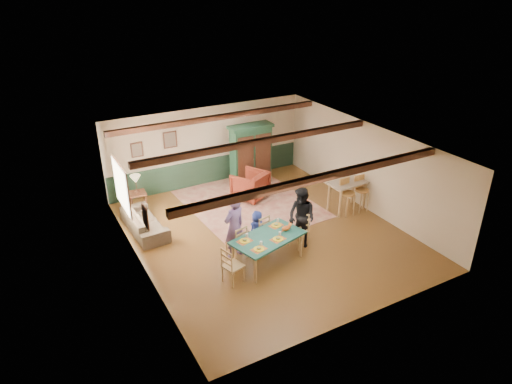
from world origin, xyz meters
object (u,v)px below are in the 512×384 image
dining_chair_end_right (298,230)px  counter_table (347,196)px  dining_chair_end_left (233,265)px  person_woman (301,217)px  person_child (257,228)px  bar_stool_left (347,198)px  bar_stool_right (362,194)px  dining_chair_far_left (237,241)px  end_table (138,202)px  armchair (250,185)px  sofa (144,222)px  cat (286,228)px  armoire (251,155)px  dining_chair_far_right (259,230)px  person_man (234,227)px  table_lamp (136,184)px  dining_table (268,250)px

dining_chair_end_right → counter_table: bearing=97.7°
dining_chair_end_left → dining_chair_end_right: (2.23, 0.59, 0.00)m
person_woman → person_child: person_woman is taller
bar_stool_left → bar_stool_right: size_ratio=1.03×
dining_chair_end_right → bar_stool_left: size_ratio=0.83×
person_woman → counter_table: size_ratio=1.45×
person_child → dining_chair_far_left: bearing=5.7°
dining_chair_far_left → end_table: 4.03m
person_child → armchair: 2.86m
dining_chair_end_right → sofa: (-3.39, 2.76, -0.18)m
cat → armchair: cat is taller
dining_chair_far_left → armoire: 4.67m
person_child → dining_chair_end_right: bearing=133.2°
cat → dining_chair_far_left: bearing=139.2°
dining_chair_far_right → counter_table: bearing=173.8°
armoire → counter_table: bearing=-62.1°
dining_chair_far_right → end_table: 4.21m
person_man → sofa: person_man is taller
cat → sofa: bearing=118.4°
person_man → counter_table: size_ratio=1.52×
armoire → table_lamp: size_ratio=3.71×
dining_chair_end_right → person_child: person_child is taller
dining_chair_end_right → bar_stool_left: 2.39m
dining_chair_far_right → dining_chair_end_right: 1.04m
armchair → bar_stool_right: size_ratio=0.89×
counter_table → bar_stool_right: bar_stool_right is taller
dining_chair_far_right → person_man: size_ratio=0.55×
person_woman → cat: person_woman is taller
sofa → bar_stool_left: bar_stool_left is taller
dining_chair_end_right → end_table: 5.15m
armoire → bar_stool_left: size_ratio=1.83×
person_man → person_woman: size_ratio=1.05×
dining_chair_end_left → table_lamp: table_lamp is taller
person_child → armoire: size_ratio=0.48×
counter_table → bar_stool_left: 0.34m
dining_chair_far_right → bar_stool_left: size_ratio=0.83×
person_woman → counter_table: 2.58m
person_child → table_lamp: bearing=-71.7°
sofa → dining_table: bearing=-146.1°
armchair → bar_stool_right: bar_stool_right is taller
dining_chair_far_right → cat: 0.91m
dining_chair_end_right → cat: size_ratio=2.64×
dining_chair_far_left → armoire: (2.50, 3.90, 0.58)m
end_table → dining_chair_far_right: bearing=-57.1°
bar_stool_right → table_lamp: bearing=152.2°
dining_chair_end_right → armoire: (0.81, 4.19, 0.58)m
dining_chair_end_left → table_lamp: 4.75m
counter_table → cat: bearing=-157.1°
armchair → table_lamp: bearing=-41.4°
person_man → dining_table: bearing=116.6°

